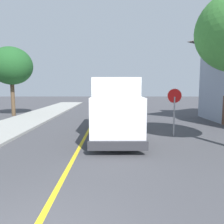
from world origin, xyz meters
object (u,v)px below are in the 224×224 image
at_px(box_truck, 116,104).
at_px(parked_car_far, 120,100).
at_px(parked_car_near, 118,109).
at_px(parked_car_mid, 121,103).
at_px(stop_sign, 175,103).
at_px(street_tree_down_block, 12,66).

bearing_deg(box_truck, parked_car_far, 87.83).
xyz_separation_m(parked_car_near, parked_car_far, (0.53, 14.27, 0.00)).
distance_m(box_truck, parked_car_near, 6.82).
bearing_deg(parked_car_mid, stop_sign, -80.09).
height_order(parked_car_mid, street_tree_down_block, street_tree_down_block).
bearing_deg(parked_car_far, parked_car_near, -92.11).
distance_m(parked_car_near, parked_car_far, 14.28).
relative_size(box_truck, parked_car_near, 1.63).
bearing_deg(parked_car_far, box_truck, -92.17).
height_order(parked_car_mid, parked_car_far, same).
height_order(parked_car_mid, stop_sign, stop_sign).
bearing_deg(box_truck, parked_car_mid, 86.99).
relative_size(box_truck, street_tree_down_block, 1.12).
xyz_separation_m(parked_car_mid, street_tree_down_block, (-10.36, -5.61, 3.89)).
distance_m(stop_sign, street_tree_down_block, 15.80).
distance_m(box_truck, parked_car_far, 21.05).
bearing_deg(stop_sign, parked_car_near, 112.94).
bearing_deg(stop_sign, box_truck, 174.93).
height_order(box_truck, street_tree_down_block, street_tree_down_block).
xyz_separation_m(parked_car_near, stop_sign, (2.98, -7.03, 1.06)).
distance_m(box_truck, parked_car_mid, 14.11).
bearing_deg(box_truck, parked_car_near, 87.72).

